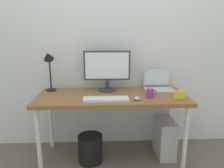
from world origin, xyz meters
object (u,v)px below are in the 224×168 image
Objects in this scene: monitor at (107,68)px; coffee_mug at (150,93)px; photo_frame at (180,95)px; mouse at (137,98)px; desk at (112,101)px; wastebasket at (90,149)px; desk_lamp at (49,62)px; laptop at (158,85)px; computer_tower at (165,137)px; keyboard at (106,99)px.

coffee_mug is (0.43, -0.28, -0.21)m from monitor.
mouse is at bearing 178.48° from photo_frame.
mouse reaches higher than desk.
desk is 0.69m from photo_frame.
monitor reaches higher than desk.
wastebasket is at bearing 167.79° from mouse.
desk_lamp is at bearing 179.94° from monitor.
desk_lamp is (-1.21, -0.02, 0.27)m from laptop.
laptop reaches higher than computer_tower.
computer_tower is 0.84m from wastebasket.
photo_frame reaches higher than mouse.
keyboard is at bearing -110.83° from desk.
mouse is at bearing -37.17° from desk.
mouse reaches higher than keyboard.
wastebasket is at bearing 172.77° from photo_frame.
coffee_mug reaches higher than keyboard.
monitor is at bearing 53.75° from wastebasket.
mouse is at bearing -12.21° from wastebasket.
desk_lamp is 1.13m from coffee_mug.
monitor reaches higher than wastebasket.
keyboard is 0.30m from mouse.
wastebasket is (-0.77, -0.27, -0.63)m from laptop.
mouse is 0.67m from computer_tower.
photo_frame is (0.72, -0.01, 0.04)m from keyboard.
laptop is 0.60m from computer_tower.
desk_lamp is 4.14× the size of coffee_mug.
desk_lamp is 5.09× the size of mouse.
keyboard is at bearing -162.87° from computer_tower.
desk is at bearing 165.59° from coffee_mug.
mouse is at bearing -21.60° from desk_lamp.
desk_lamp is 4.16× the size of photo_frame.
computer_tower is at bearing -6.89° from desk_lamp.
keyboard is at bearing -30.43° from wastebasket.
desk reaches higher than wastebasket.
desk is at bearing -15.16° from desk_lamp.
laptop is at bearing 62.17° from coffee_mug.
wastebasket is (-0.47, 0.10, -0.59)m from mouse.
desk is 0.57m from wastebasket.
monitor is 4.64× the size of photo_frame.
wastebasket is at bearing 177.94° from coffee_mug.
laptop is at bearing 0.73° from desk_lamp.
photo_frame is at bearing -7.23° from wastebasket.
wastebasket is (-0.19, -0.26, -0.82)m from monitor.
photo_frame is 0.37× the size of wastebasket.
wastebasket is (-0.24, -0.08, -0.51)m from desk.
desk_lamp reaches higher than coffee_mug.
computer_tower reaches higher than wastebasket.
desk_lamp reaches higher than photo_frame.
desk is 3.70× the size of computer_tower.
desk is 4.85× the size of laptop.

